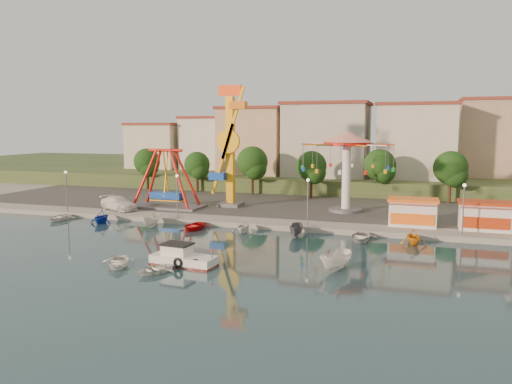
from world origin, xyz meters
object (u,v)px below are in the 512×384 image
at_px(cabin_motorboat, 182,259).
at_px(van, 119,203).
at_px(wave_swinger, 347,153).
at_px(skiff, 336,261).
at_px(kamikaze_tower, 231,149).
at_px(rowboat_a, 118,262).
at_px(pirate_ship_ride, 166,180).

distance_m(cabin_motorboat, van, 27.31).
bearing_deg(wave_swinger, cabin_motorboat, -109.61).
xyz_separation_m(skiff, van, (-31.49, 17.31, 0.70)).
bearing_deg(kamikaze_tower, wave_swinger, 3.13).
relative_size(cabin_motorboat, rowboat_a, 1.53).
bearing_deg(cabin_motorboat, van, 139.33).
relative_size(skiff, van, 0.67).
distance_m(wave_swinger, skiff, 26.52).
relative_size(pirate_ship_ride, wave_swinger, 0.86).
relative_size(kamikaze_tower, cabin_motorboat, 2.87).
bearing_deg(rowboat_a, wave_swinger, 34.14).
height_order(cabin_motorboat, skiff, cabin_motorboat).
xyz_separation_m(wave_swinger, rowboat_a, (-14.73, -29.74, -7.81)).
bearing_deg(wave_swinger, skiff, -83.93).
height_order(cabin_motorboat, rowboat_a, cabin_motorboat).
bearing_deg(van, rowboat_a, -122.45).
relative_size(cabin_motorboat, van, 0.94).
relative_size(kamikaze_tower, skiff, 4.06).
bearing_deg(pirate_ship_ride, skiff, -38.67).
xyz_separation_m(pirate_ship_ride, wave_swinger, (23.77, 4.14, 3.80)).
xyz_separation_m(kamikaze_tower, skiff, (18.27, -24.47, -7.80)).
xyz_separation_m(pirate_ship_ride, rowboat_a, (9.04, -25.59, -4.01)).
distance_m(cabin_motorboat, rowboat_a, 5.30).
distance_m(pirate_ship_ride, skiff, 34.09).
height_order(pirate_ship_ride, rowboat_a, pirate_ship_ride).
distance_m(wave_swinger, cabin_motorboat, 30.34).
height_order(kamikaze_tower, cabin_motorboat, kamikaze_tower).
height_order(cabin_motorboat, van, van).
height_order(skiff, van, van).
bearing_deg(kamikaze_tower, rowboat_a, -88.32).
bearing_deg(skiff, van, 173.05).
relative_size(pirate_ship_ride, cabin_motorboat, 1.74).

